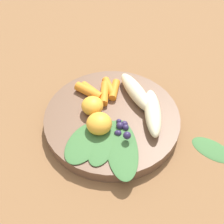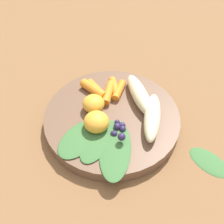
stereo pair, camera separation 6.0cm
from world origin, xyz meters
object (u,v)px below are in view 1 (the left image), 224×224
(bowl, at_px, (112,119))
(banana_peeled_right, at_px, (153,114))
(kale_leaf_stray, at_px, (213,149))
(banana_peeled_left, at_px, (136,92))
(orange_segment_near, at_px, (99,124))

(bowl, distance_m, banana_peeled_right, 0.09)
(banana_peeled_right, xyz_separation_m, kale_leaf_stray, (-0.12, 0.05, -0.04))
(banana_peeled_left, bearing_deg, bowl, 110.19)
(banana_peeled_right, relative_size, kale_leaf_stray, 1.45)
(banana_peeled_left, bearing_deg, kale_leaf_stray, -154.45)
(banana_peeled_right, distance_m, orange_segment_near, 0.11)
(kale_leaf_stray, bearing_deg, banana_peeled_left, 177.97)
(banana_peeled_left, xyz_separation_m, kale_leaf_stray, (-0.15, 0.11, -0.04))
(banana_peeled_right, xyz_separation_m, orange_segment_near, (0.10, 0.03, 0.00))
(banana_peeled_right, distance_m, kale_leaf_stray, 0.13)
(bowl, bearing_deg, kale_leaf_stray, 165.72)
(bowl, relative_size, banana_peeled_left, 2.24)
(banana_peeled_right, height_order, kale_leaf_stray, banana_peeled_right)
(banana_peeled_left, height_order, kale_leaf_stray, banana_peeled_left)
(banana_peeled_left, xyz_separation_m, banana_peeled_right, (-0.03, 0.06, 0.00))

